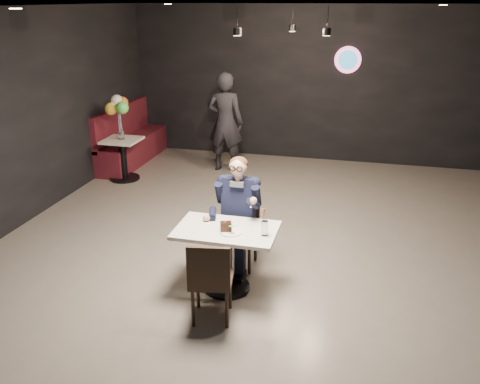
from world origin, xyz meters
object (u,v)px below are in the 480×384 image
(chair_near, at_px, (212,278))
(balloon_vase, at_px, (121,135))
(chair_far, at_px, (239,232))
(seated_man, at_px, (239,212))
(side_table, at_px, (123,159))
(passerby, at_px, (225,122))
(main_table, at_px, (227,259))
(booth_bench, at_px, (132,135))
(sundae_glass, at_px, (265,228))

(chair_near, relative_size, balloon_vase, 5.95)
(chair_far, distance_m, seated_man, 0.26)
(chair_far, height_order, side_table, chair_far)
(chair_far, height_order, passerby, passerby)
(main_table, distance_m, side_table, 4.22)
(booth_bench, bearing_deg, chair_near, -56.65)
(passerby, bearing_deg, chair_near, 105.50)
(chair_far, distance_m, sundae_glass, 0.83)
(chair_near, bearing_deg, main_table, 80.08)
(side_table, relative_size, balloon_vase, 4.98)
(balloon_vase, distance_m, passerby, 1.91)
(main_table, relative_size, sundae_glass, 6.74)
(chair_near, distance_m, passerby, 4.85)
(chair_far, bearing_deg, seated_man, 0.00)
(chair_near, bearing_deg, seated_man, 80.08)
(seated_man, bearing_deg, chair_far, 0.00)
(main_table, bearing_deg, booth_bench, 126.82)
(sundae_glass, relative_size, passerby, 0.09)
(chair_far, bearing_deg, balloon_vase, 137.18)
(chair_far, relative_size, seated_man, 0.64)
(chair_near, relative_size, seated_man, 0.64)
(seated_man, distance_m, side_table, 3.84)
(seated_man, relative_size, balloon_vase, 9.31)
(chair_near, relative_size, booth_bench, 0.41)
(passerby, bearing_deg, balloon_vase, 31.94)
(chair_far, relative_size, chair_near, 1.00)
(sundae_glass, height_order, passerby, passerby)
(balloon_vase, bearing_deg, passerby, 30.37)
(booth_bench, bearing_deg, balloon_vase, -73.30)
(seated_man, bearing_deg, side_table, 137.18)
(main_table, xyz_separation_m, balloon_vase, (-2.81, 3.15, 0.45))
(chair_far, bearing_deg, booth_bench, 130.79)
(side_table, bearing_deg, passerby, 30.37)
(booth_bench, distance_m, balloon_vase, 1.08)
(sundae_glass, xyz_separation_m, passerby, (-1.60, 4.17, 0.10))
(sundae_glass, height_order, side_table, sundae_glass)
(main_table, relative_size, booth_bench, 0.49)
(seated_man, height_order, sundae_glass, seated_man)
(main_table, relative_size, chair_near, 1.20)
(sundae_glass, height_order, booth_bench, booth_bench)
(main_table, bearing_deg, sundae_glass, -7.71)
(main_table, bearing_deg, balloon_vase, 131.70)
(sundae_glass, bearing_deg, main_table, 172.29)
(sundae_glass, distance_m, booth_bench, 5.51)
(seated_man, xyz_separation_m, balloon_vase, (-2.81, 2.60, 0.11))
(chair_far, xyz_separation_m, seated_man, (0.00, 0.00, 0.26))
(main_table, distance_m, chair_far, 0.56)
(seated_man, relative_size, passerby, 0.78)
(sundae_glass, height_order, balloon_vase, sundae_glass)
(sundae_glass, bearing_deg, balloon_vase, 135.28)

